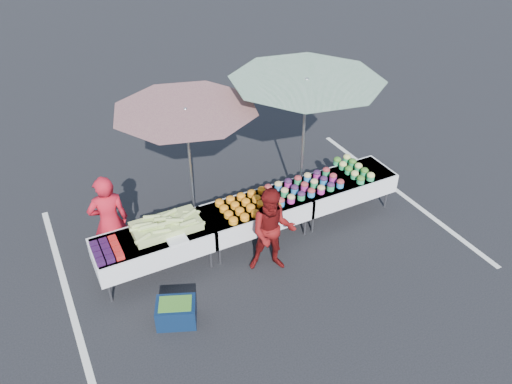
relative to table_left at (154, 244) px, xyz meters
name	(u,v)px	position (x,y,z in m)	size (l,w,h in m)	color
ground	(256,239)	(1.80, 0.00, -0.58)	(80.00, 80.00, 0.00)	black
stripe_left	(69,301)	(-1.40, 0.00, -0.58)	(0.10, 5.00, 0.00)	silver
stripe_right	(398,191)	(5.00, 0.00, -0.58)	(0.10, 5.00, 0.00)	silver
table_left	(154,244)	(0.00, 0.00, 0.00)	(1.86, 0.81, 0.75)	white
table_center	(256,212)	(1.80, 0.00, 0.00)	(1.86, 0.81, 0.75)	white
table_right	(343,185)	(3.60, 0.00, 0.00)	(1.86, 0.81, 0.75)	white
berry_punnets	(107,250)	(-0.71, -0.06, 0.21)	(0.40, 0.54, 0.08)	black
corn_pile	(167,225)	(0.26, 0.04, 0.26)	(1.16, 0.57, 0.26)	#ADCA68
plastic_bags	(177,240)	(0.30, -0.30, 0.19)	(0.30, 0.25, 0.05)	white
carrot_bowls	(248,205)	(1.65, -0.01, 0.22)	(0.95, 0.69, 0.11)	orange
potato_cups	(304,186)	(2.75, 0.00, 0.25)	(1.34, 0.58, 0.16)	#2B81CD
bean_baskets	(354,168)	(3.86, 0.08, 0.24)	(0.36, 0.86, 0.15)	#29A55E
vendor	(110,222)	(-0.51, 0.55, 0.25)	(0.61, 0.40, 1.66)	red
customer	(273,231)	(1.70, -0.75, 0.17)	(0.73, 0.57, 1.50)	#610E0E
umbrella_left	(186,120)	(0.97, 0.78, 1.57)	(2.57, 2.57, 2.37)	black
umbrella_right	(306,92)	(2.93, 0.40, 1.80)	(3.06, 3.06, 2.63)	black
storage_bin	(176,312)	(-0.07, -1.12, -0.39)	(0.68, 0.60, 0.37)	#0B1D3A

